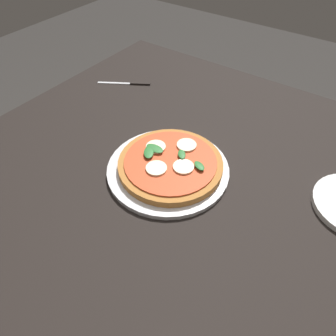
% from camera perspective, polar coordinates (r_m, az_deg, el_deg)
% --- Properties ---
extents(ground_plane, '(6.00, 6.00, 0.00)m').
position_cam_1_polar(ground_plane, '(1.42, 3.12, -23.77)').
color(ground_plane, '#2D2B28').
extents(dining_table, '(1.24, 1.11, 0.76)m').
position_cam_1_polar(dining_table, '(0.84, 4.88, -6.95)').
color(dining_table, black).
rests_on(dining_table, ground_plane).
extents(serving_tray, '(0.30, 0.30, 0.01)m').
position_cam_1_polar(serving_tray, '(0.78, 0.00, -0.21)').
color(serving_tray, silver).
rests_on(serving_tray, dining_table).
extents(pizza, '(0.26, 0.26, 0.03)m').
position_cam_1_polar(pizza, '(0.77, 0.43, 0.81)').
color(pizza, '#B27033').
rests_on(pizza, serving_tray).
extents(knife, '(0.16, 0.10, 0.01)m').
position_cam_1_polar(knife, '(1.13, -6.68, 14.85)').
color(knife, black).
rests_on(knife, dining_table).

